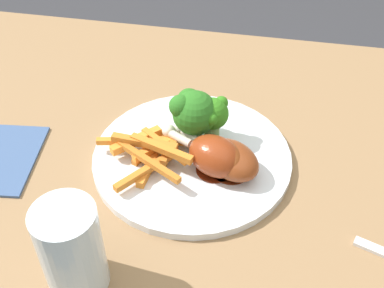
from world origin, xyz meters
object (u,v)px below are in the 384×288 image
at_px(carrot_fries_pile, 153,148).
at_px(chicken_drumstick_extra, 219,155).
at_px(water_glass, 72,249).
at_px(dining_table, 174,195).
at_px(chicken_drumstick_near, 229,158).
at_px(dinner_plate, 192,158).
at_px(broccoli_floret_back, 194,115).
at_px(chicken_drumstick_far, 213,155).
at_px(broccoli_floret_middle, 211,115).
at_px(broccoli_floret_front, 192,112).

xyz_separation_m(carrot_fries_pile, chicken_drumstick_extra, (0.09, -0.00, 0.01)).
relative_size(chicken_drumstick_extra, water_glass, 1.05).
height_order(dining_table, chicken_drumstick_near, chicken_drumstick_near).
distance_m(dinner_plate, broccoli_floret_back, 0.06).
xyz_separation_m(dinner_plate, water_glass, (-0.09, -0.21, 0.05)).
height_order(carrot_fries_pile, water_glass, water_glass).
bearing_deg(dinner_plate, dining_table, 138.26).
xyz_separation_m(chicken_drumstick_far, chicken_drumstick_extra, (0.01, 0.00, -0.00)).
bearing_deg(dinner_plate, chicken_drumstick_far, -34.01).
xyz_separation_m(dinner_plate, carrot_fries_pile, (-0.05, -0.01, 0.02)).
xyz_separation_m(dining_table, broccoli_floret_middle, (0.06, 0.01, 0.17)).
bearing_deg(water_glass, broccoli_floret_back, 71.67).
bearing_deg(chicken_drumstick_far, dinner_plate, 145.99).
relative_size(dining_table, broccoli_floret_front, 14.86).
xyz_separation_m(dining_table, dinner_plate, (0.04, -0.03, 0.12)).
distance_m(chicken_drumstick_near, chicken_drumstick_far, 0.02).
relative_size(broccoli_floret_back, chicken_drumstick_far, 0.46).
bearing_deg(dinner_plate, water_glass, -112.57).
relative_size(dinner_plate, broccoli_floret_back, 4.52).
bearing_deg(chicken_drumstick_far, dining_table, 141.68).
xyz_separation_m(dinner_plate, broccoli_floret_middle, (0.02, 0.04, 0.05)).
bearing_deg(broccoli_floret_front, chicken_drumstick_far, -54.81).
relative_size(broccoli_floret_back, chicken_drumstick_extra, 0.50).
bearing_deg(broccoli_floret_middle, dining_table, -174.59).
distance_m(dining_table, broccoli_floret_front, 0.18).
bearing_deg(water_glass, chicken_drumstick_near, 53.77).
relative_size(chicken_drumstick_near, water_glass, 1.12).
xyz_separation_m(dinner_plate, broccoli_floret_back, (-0.00, 0.04, 0.04)).
height_order(dining_table, water_glass, water_glass).
relative_size(dining_table, water_glass, 10.23).
bearing_deg(broccoli_floret_front, water_glass, -108.32).
distance_m(broccoli_floret_back, chicken_drumstick_far, 0.07).
height_order(broccoli_floret_front, chicken_drumstick_extra, broccoli_floret_front).
height_order(broccoli_floret_front, water_glass, water_glass).
height_order(chicken_drumstick_near, water_glass, water_glass).
bearing_deg(chicken_drumstick_extra, chicken_drumstick_near, -1.96).
distance_m(broccoli_floret_back, water_glass, 0.27).
relative_size(chicken_drumstick_near, chicken_drumstick_extra, 1.07).
bearing_deg(dinner_plate, broccoli_floret_front, 101.49).
bearing_deg(chicken_drumstick_near, chicken_drumstick_far, -171.75).
bearing_deg(dining_table, chicken_drumstick_extra, -33.50).
bearing_deg(dinner_plate, carrot_fries_pile, -164.21).
bearing_deg(chicken_drumstick_extra, chicken_drumstick_far, -155.31).
xyz_separation_m(dinner_plate, broccoli_floret_front, (-0.01, 0.03, 0.06)).
relative_size(broccoli_floret_middle, carrot_fries_pile, 0.42).
bearing_deg(broccoli_floret_front, chicken_drumstick_near, -40.71).
bearing_deg(chicken_drumstick_near, broccoli_floret_middle, 120.98).
bearing_deg(dining_table, broccoli_floret_middle, 5.41).
distance_m(carrot_fries_pile, water_glass, 0.20).
relative_size(dining_table, carrot_fries_pile, 7.27).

